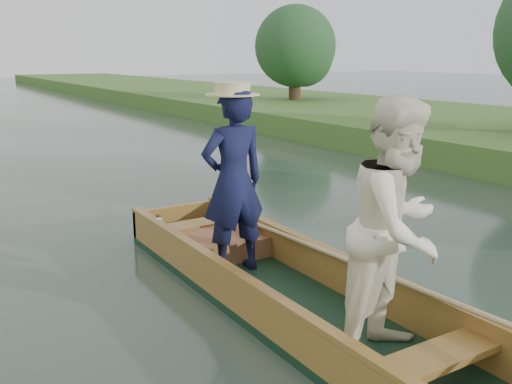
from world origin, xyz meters
TOP-DOWN VIEW (x-y plane):
  - ground at (0.00, 0.00)m, footprint 120.00×120.00m
  - trees_far at (9.49, 8.09)m, footprint 4.15×13.87m
  - punt at (0.04, -0.19)m, footprint 1.22×5.22m

SIDE VIEW (x-z plane):
  - ground at x=0.00m, z-range 0.00..0.00m
  - punt at x=0.04m, z-range -0.26..1.68m
  - trees_far at x=9.49m, z-range 0.37..4.60m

